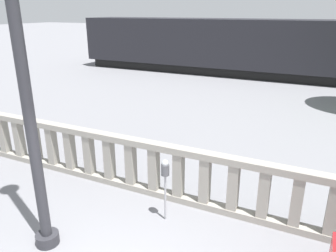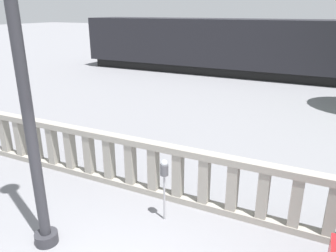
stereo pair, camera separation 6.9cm
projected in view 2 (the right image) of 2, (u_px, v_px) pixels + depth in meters
name	position (u px, v px, depth m)	size (l,w,h in m)	color
balustrade	(191.00, 178.00, 6.70)	(15.62, 0.24, 1.24)	gray
lamppost	(13.00, 18.00, 4.50)	(0.43, 0.43, 6.74)	#2D2D33
parking_meter	(164.00, 173.00, 6.07)	(0.16, 0.16, 1.28)	#99999E
train_near	(326.00, 50.00, 17.99)	(29.71, 3.07, 3.94)	black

